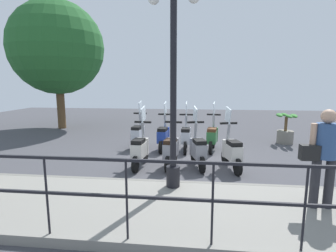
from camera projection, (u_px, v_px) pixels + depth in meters
ground_plane at (185, 159)px, 7.46m from camera, size 28.00×28.00×0.00m
promenade_walkway at (176, 208)px, 4.36m from camera, size 2.20×20.00×0.15m
fence_railing at (169, 186)px, 3.20m from camera, size 0.04×16.03×1.07m
lamp_post_near at (173, 97)px, 4.81m from camera, size 0.26×0.90×3.95m
pedestrian_with_bag at (324, 151)px, 4.08m from camera, size 0.33×0.65×1.59m
tree_large at (57, 48)px, 11.87m from camera, size 4.19×4.19×5.79m
potted_palm at (285, 131)px, 9.29m from camera, size 1.06×0.66×1.05m
scooter_near_0 at (232, 151)px, 6.43m from camera, size 1.21×0.52×1.54m
scooter_near_1 at (198, 149)px, 6.60m from camera, size 1.21×0.52×1.54m
scooter_near_2 at (171, 149)px, 6.63m from camera, size 1.23×0.44×1.54m
scooter_near_3 at (140, 149)px, 6.62m from camera, size 1.23×0.44×1.54m
scooter_far_0 at (212, 136)px, 8.21m from camera, size 1.23×0.47×1.54m
scooter_far_1 at (186, 136)px, 8.20m from camera, size 1.23×0.44×1.54m
scooter_far_2 at (163, 136)px, 8.28m from camera, size 1.23×0.44×1.54m
scooter_far_3 at (138, 134)px, 8.55m from camera, size 1.23×0.44×1.54m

